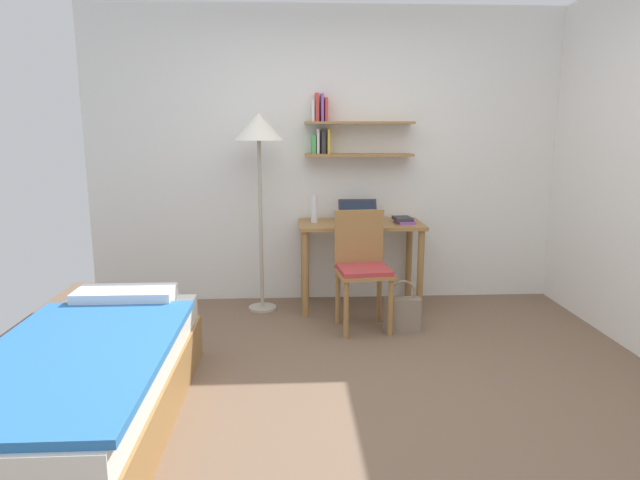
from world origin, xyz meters
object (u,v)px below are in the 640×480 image
object	(u,v)px
bed	(86,386)
book_stack	(404,220)
laptop	(358,216)
water_bottle	(314,209)
desk_chair	(362,264)
handbag	(402,313)
desk	(360,239)
standing_lamp	(259,137)

from	to	relation	value
bed	book_stack	world-z (taller)	book_stack
laptop	water_bottle	bearing A→B (deg)	-174.75
desk_chair	handbag	world-z (taller)	desk_chair
desk	handbag	size ratio (longest dim) A/B	2.59
desk	handbag	distance (m)	0.81
water_bottle	book_stack	size ratio (longest dim) A/B	1.08
laptop	desk_chair	bearing A→B (deg)	-93.24
desk_chair	water_bottle	xyz separation A→B (m)	(-0.35, 0.53, 0.36)
desk_chair	standing_lamp	distance (m)	1.35
water_bottle	handbag	size ratio (longest dim) A/B	0.57
standing_lamp	bed	bearing A→B (deg)	-113.03
handbag	book_stack	bearing A→B (deg)	79.41
standing_lamp	laptop	world-z (taller)	standing_lamp
desk	bed	bearing A→B (deg)	-130.72
desk_chair	book_stack	bearing A→B (deg)	48.21
laptop	bed	bearing A→B (deg)	-129.53
desk_chair	water_bottle	distance (m)	0.73
bed	water_bottle	size ratio (longest dim) A/B	8.37
standing_lamp	handbag	bearing A→B (deg)	-27.77
book_stack	handbag	size ratio (longest dim) A/B	0.53
standing_lamp	laptop	size ratio (longest dim) A/B	4.93
water_bottle	standing_lamp	bearing A→B (deg)	-173.46
water_bottle	handbag	xyz separation A→B (m)	(0.66, -0.64, -0.73)
handbag	desk_chair	bearing A→B (deg)	159.94
water_bottle	desk_chair	bearing A→B (deg)	-56.31
water_bottle	desk	bearing A→B (deg)	-4.70
desk_chair	bed	bearing A→B (deg)	-138.36
book_stack	handbag	world-z (taller)	book_stack
standing_lamp	laptop	distance (m)	1.09
standing_lamp	water_bottle	distance (m)	0.76
desk_chair	laptop	distance (m)	0.64
book_stack	handbag	bearing A→B (deg)	-100.59
desk	laptop	world-z (taller)	laptop
standing_lamp	book_stack	world-z (taller)	standing_lamp
bed	desk	distance (m)	2.59
laptop	book_stack	distance (m)	0.40
bed	book_stack	bearing A→B (deg)	43.09
standing_lamp	handbag	size ratio (longest dim) A/B	4.11
bed	desk	world-z (taller)	desk
desk_chair	standing_lamp	bearing A→B (deg)	149.56
laptop	handbag	world-z (taller)	laptop
desk_chair	laptop	bearing A→B (deg)	86.76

